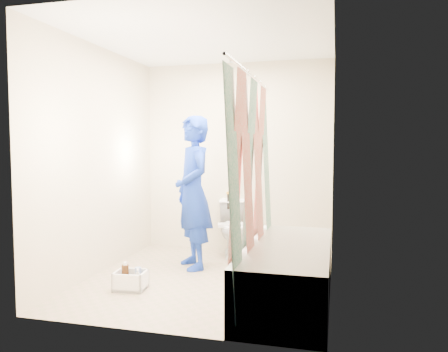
% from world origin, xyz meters
% --- Properties ---
extents(floor, '(2.60, 2.60, 0.00)m').
position_xyz_m(floor, '(0.00, 0.00, 0.00)').
color(floor, gray).
rests_on(floor, ground).
extents(ceiling, '(2.40, 2.60, 0.02)m').
position_xyz_m(ceiling, '(0.00, 0.00, 2.40)').
color(ceiling, silver).
rests_on(ceiling, wall_back).
extents(wall_back, '(2.40, 0.02, 2.40)m').
position_xyz_m(wall_back, '(0.00, 1.30, 1.20)').
color(wall_back, '#BFB893').
rests_on(wall_back, ground).
extents(wall_front, '(2.40, 0.02, 2.40)m').
position_xyz_m(wall_front, '(0.00, -1.30, 1.20)').
color(wall_front, '#BFB893').
rests_on(wall_front, ground).
extents(wall_left, '(0.02, 2.60, 2.40)m').
position_xyz_m(wall_left, '(-1.20, 0.00, 1.20)').
color(wall_left, '#BFB893').
rests_on(wall_left, ground).
extents(wall_right, '(0.02, 2.60, 2.40)m').
position_xyz_m(wall_right, '(1.20, 0.00, 1.20)').
color(wall_right, '#BFB893').
rests_on(wall_right, ground).
extents(bathtub, '(0.70, 1.75, 0.50)m').
position_xyz_m(bathtub, '(0.85, -0.43, 0.27)').
color(bathtub, white).
rests_on(bathtub, ground).
extents(curtain_rod, '(0.02, 1.90, 0.02)m').
position_xyz_m(curtain_rod, '(0.52, -0.43, 1.95)').
color(curtain_rod, silver).
rests_on(curtain_rod, wall_back).
extents(shower_curtain, '(0.06, 1.75, 1.80)m').
position_xyz_m(shower_curtain, '(0.52, -0.43, 1.02)').
color(shower_curtain, white).
rests_on(shower_curtain, curtain_rod).
extents(toilet, '(0.54, 0.74, 0.68)m').
position_xyz_m(toilet, '(0.04, 1.03, 0.34)').
color(toilet, white).
rests_on(toilet, ground).
extents(tank_lid, '(0.45, 0.28, 0.03)m').
position_xyz_m(tank_lid, '(0.06, 0.93, 0.40)').
color(tank_lid, white).
rests_on(tank_lid, toilet).
extents(tank_internals, '(0.16, 0.07, 0.22)m').
position_xyz_m(tank_internals, '(-0.05, 1.19, 0.67)').
color(tank_internals, black).
rests_on(tank_internals, toilet).
extents(plumber, '(0.69, 0.73, 1.68)m').
position_xyz_m(plumber, '(-0.29, 0.39, 0.84)').
color(plumber, '#0F3998').
rests_on(plumber, ground).
extents(cleaning_caddy, '(0.31, 0.26, 0.22)m').
position_xyz_m(cleaning_caddy, '(-0.61, -0.47, 0.08)').
color(cleaning_caddy, white).
rests_on(cleaning_caddy, ground).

